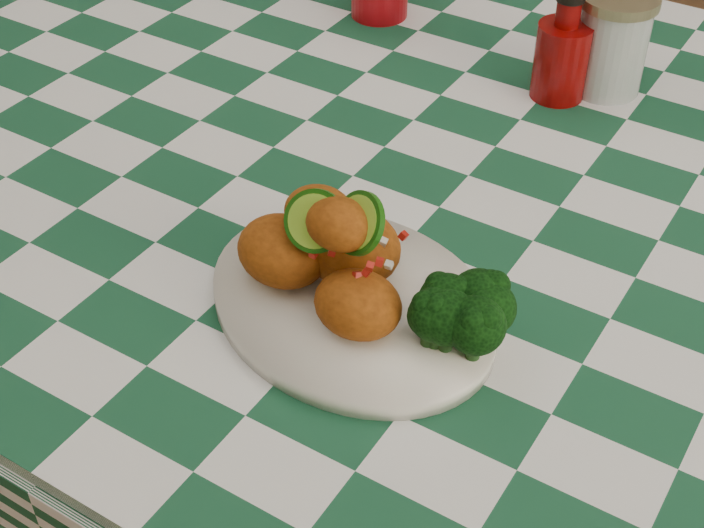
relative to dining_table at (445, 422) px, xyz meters
The scene contains 7 objects.
dining_table is the anchor object (origin of this frame).
plate 0.47m from the dining_table, 88.27° to the right, with size 0.28×0.22×0.02m, color white, non-canonical shape.
fried_chicken_pile 0.52m from the dining_table, 89.73° to the right, with size 0.16×0.12×0.10m, color #A0490F, non-canonical shape.
broccoli_side 0.51m from the dining_table, 65.00° to the right, with size 0.08×0.08×0.06m, color black, non-canonical shape.
ketchup_bottle 0.50m from the dining_table, 86.41° to the left, with size 0.06×0.06×0.13m, color #710605, non-canonical shape.
mason_jar 0.52m from the dining_table, 77.54° to the left, with size 0.09×0.09×0.12m, color #B2BCBA, non-canonical shape.
wooden_chair_left 0.84m from the dining_table, 124.11° to the left, with size 0.41×0.43×0.90m, color #472814, non-canonical shape.
Camera 1 is at (0.34, -0.78, 1.38)m, focal length 50.00 mm.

